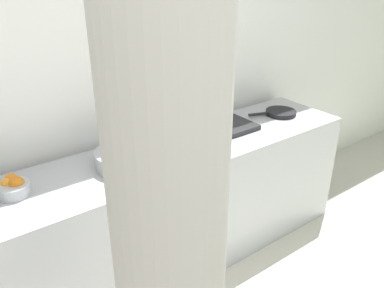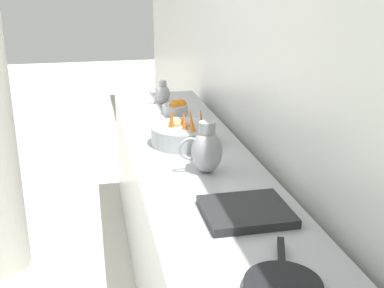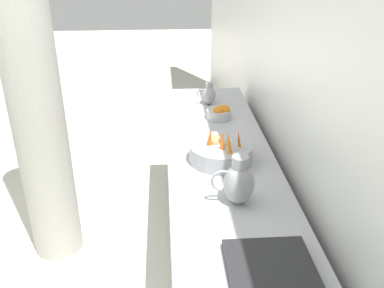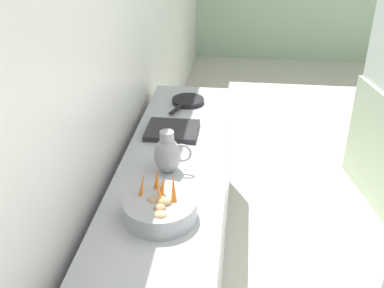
% 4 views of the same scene
% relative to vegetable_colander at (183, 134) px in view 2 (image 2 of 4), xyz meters
% --- Properties ---
extents(tile_wall_left, '(0.10, 9.46, 3.00)m').
position_rel_vegetable_colander_xyz_m(tile_wall_left, '(-0.44, 0.72, 0.54)').
color(tile_wall_left, white).
rests_on(tile_wall_left, ground_plane).
extents(prep_counter, '(0.63, 3.01, 0.90)m').
position_rel_vegetable_colander_xyz_m(prep_counter, '(-0.01, 0.22, -0.51)').
color(prep_counter, '#ADAFB5').
rests_on(prep_counter, ground_plane).
extents(vegetable_colander, '(0.36, 0.36, 0.24)m').
position_rel_vegetable_colander_xyz_m(vegetable_colander, '(0.00, 0.00, 0.00)').
color(vegetable_colander, '#9EA0A5').
rests_on(vegetable_colander, prep_counter).
extents(orange_bowl, '(0.17, 0.17, 0.10)m').
position_rel_vegetable_colander_xyz_m(orange_bowl, '(-0.08, -0.62, -0.01)').
color(orange_bowl, '#ADAFB5').
rests_on(orange_bowl, prep_counter).
extents(metal_pitcher_tall, '(0.21, 0.15, 0.25)m').
position_rel_vegetable_colander_xyz_m(metal_pitcher_tall, '(-0.03, 0.43, 0.06)').
color(metal_pitcher_tall, '#939399').
rests_on(metal_pitcher_tall, prep_counter).
extents(metal_pitcher_short, '(0.15, 0.10, 0.17)m').
position_rel_vegetable_colander_xyz_m(metal_pitcher_short, '(-0.03, -0.91, 0.02)').
color(metal_pitcher_short, '#939399').
rests_on(metal_pitcher_short, prep_counter).
extents(counter_sink_basin, '(0.34, 0.30, 0.04)m').
position_rel_vegetable_colander_xyz_m(counter_sink_basin, '(-0.08, 0.90, -0.04)').
color(counter_sink_basin, '#232326').
rests_on(counter_sink_basin, prep_counter).
extents(skillet_on_counter, '(0.24, 0.38, 0.03)m').
position_rel_vegetable_colander_xyz_m(skillet_on_counter, '(-0.04, 1.40, -0.04)').
color(skillet_on_counter, black).
rests_on(skillet_on_counter, prep_counter).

